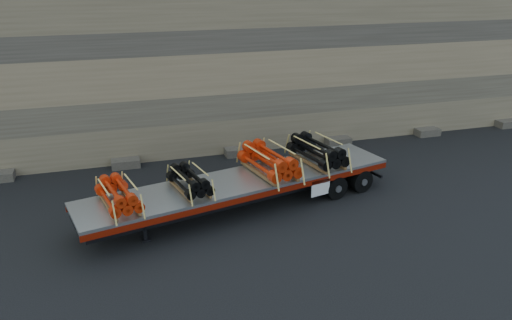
{
  "coord_description": "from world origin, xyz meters",
  "views": [
    {
      "loc": [
        -3.38,
        -15.99,
        8.1
      ],
      "look_at": [
        1.54,
        0.33,
        1.44
      ],
      "focal_mm": 35.0,
      "sensor_mm": 36.0,
      "label": 1
    }
  ],
  "objects_px": {
    "bundle_rear": "(317,152)",
    "bundle_front": "(119,196)",
    "bundle_midfront": "(190,181)",
    "bundle_midrear": "(269,162)",
    "trailer": "(242,194)"
  },
  "relations": [
    {
      "from": "bundle_rear",
      "to": "bundle_front",
      "type": "bearing_deg",
      "value": 180.0
    },
    {
      "from": "bundle_midfront",
      "to": "bundle_midrear",
      "type": "relative_size",
      "value": 0.76
    },
    {
      "from": "bundle_front",
      "to": "bundle_midrear",
      "type": "relative_size",
      "value": 0.81
    },
    {
      "from": "trailer",
      "to": "bundle_midrear",
      "type": "relative_size",
      "value": 4.56
    },
    {
      "from": "bundle_midrear",
      "to": "bundle_rear",
      "type": "height_order",
      "value": "bundle_midrear"
    },
    {
      "from": "bundle_midfront",
      "to": "bundle_midrear",
      "type": "bearing_deg",
      "value": 0.0
    },
    {
      "from": "trailer",
      "to": "bundle_midrear",
      "type": "xyz_separation_m",
      "value": [
        1.09,
        0.25,
        1.02
      ]
    },
    {
      "from": "bundle_front",
      "to": "bundle_midfront",
      "type": "height_order",
      "value": "bundle_front"
    },
    {
      "from": "bundle_front",
      "to": "bundle_midfront",
      "type": "xyz_separation_m",
      "value": [
        2.29,
        0.52,
        -0.02
      ]
    },
    {
      "from": "trailer",
      "to": "bundle_midfront",
      "type": "relative_size",
      "value": 6.01
    },
    {
      "from": "trailer",
      "to": "bundle_front",
      "type": "relative_size",
      "value": 5.64
    },
    {
      "from": "trailer",
      "to": "bundle_front",
      "type": "distance_m",
      "value": 4.38
    },
    {
      "from": "trailer",
      "to": "bundle_rear",
      "type": "distance_m",
      "value": 3.38
    },
    {
      "from": "trailer",
      "to": "bundle_rear",
      "type": "height_order",
      "value": "bundle_rear"
    },
    {
      "from": "bundle_midrear",
      "to": "trailer",
      "type": "bearing_deg",
      "value": -180.0
    }
  ]
}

